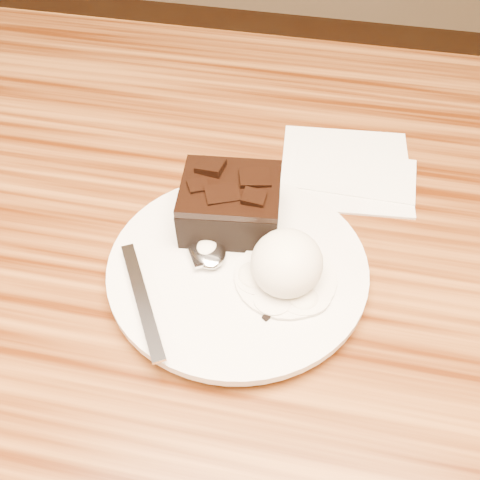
% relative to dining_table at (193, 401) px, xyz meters
% --- Properties ---
extents(dining_table, '(1.20, 0.80, 0.75)m').
position_rel_dining_table_xyz_m(dining_table, '(0.00, 0.00, 0.00)').
color(dining_table, '#351404').
rests_on(dining_table, floor).
extents(plate, '(0.23, 0.23, 0.02)m').
position_rel_dining_table_xyz_m(plate, '(0.08, -0.05, 0.38)').
color(plate, white).
rests_on(plate, dining_table).
extents(brownie, '(0.10, 0.09, 0.04)m').
position_rel_dining_table_xyz_m(brownie, '(0.06, -0.00, 0.41)').
color(brownie, black).
rests_on(brownie, plate).
extents(ice_cream_scoop, '(0.06, 0.07, 0.05)m').
position_rel_dining_table_xyz_m(ice_cream_scoop, '(0.12, -0.06, 0.42)').
color(ice_cream_scoop, white).
rests_on(ice_cream_scoop, plate).
extents(melt_puddle, '(0.09, 0.09, 0.00)m').
position_rel_dining_table_xyz_m(melt_puddle, '(0.12, -0.06, 0.40)').
color(melt_puddle, white).
rests_on(melt_puddle, plate).
extents(spoon, '(0.12, 0.18, 0.01)m').
position_rel_dining_table_xyz_m(spoon, '(0.05, -0.04, 0.40)').
color(spoon, silver).
rests_on(spoon, plate).
extents(napkin, '(0.15, 0.15, 0.01)m').
position_rel_dining_table_xyz_m(napkin, '(0.16, 0.12, 0.38)').
color(napkin, white).
rests_on(napkin, dining_table).
extents(crumb_a, '(0.01, 0.01, 0.00)m').
position_rel_dining_table_xyz_m(crumb_a, '(0.12, -0.10, 0.40)').
color(crumb_a, black).
rests_on(crumb_a, plate).
extents(crumb_b, '(0.01, 0.01, 0.00)m').
position_rel_dining_table_xyz_m(crumb_b, '(0.08, -0.03, 0.40)').
color(crumb_b, black).
rests_on(crumb_b, plate).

